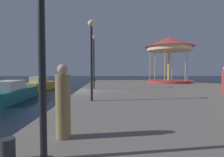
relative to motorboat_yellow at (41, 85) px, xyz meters
The scene contains 11 objects.
ground_plane 10.03m from the motorboat_yellow, 54.66° to the right, with size 120.00×120.00×0.00m, color black.
quay_dock 15.89m from the motorboat_yellow, 30.94° to the right, with size 15.67×29.35×0.80m, color slate.
motorboat_yellow is the anchor object (origin of this frame).
motorboat_teal 7.78m from the motorboat_yellow, 86.42° to the right, with size 2.42×5.94×1.57m.
carousel 16.68m from the motorboat_yellow, ahead, with size 6.16×6.16×5.81m.
lamp_post_mid_promenade 14.84m from the motorboat_yellow, 59.89° to the right, with size 0.36×0.36×4.10m.
lamp_post_far_end 10.19m from the motorboat_yellow, 43.88° to the right, with size 0.36×0.36×4.48m.
bollard_center 7.08m from the motorboat_yellow, 26.84° to the left, with size 0.24×0.24×0.40m, color #2D2D33.
bollard_north 19.56m from the motorboat_yellow, 70.99° to the right, with size 0.24×0.24×0.40m, color #2D2D33.
person_near_carousel 18.85m from the motorboat_yellow, 67.97° to the right, with size 0.34×0.34×1.71m.
person_by_the_water 18.91m from the motorboat_yellow, 30.73° to the right, with size 0.34×0.34×1.82m.
Camera 1 is at (2.29, -13.29, 2.37)m, focal length 27.89 mm.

